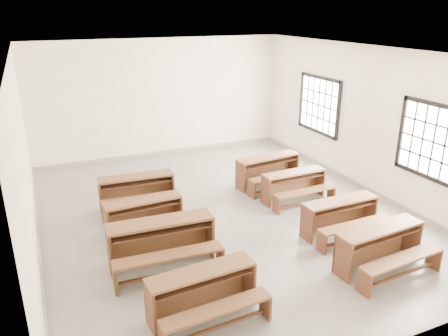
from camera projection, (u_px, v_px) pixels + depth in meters
name	position (u px, v px, depth m)	size (l,w,h in m)	color
room	(228.00, 110.00, 8.14)	(8.50, 8.50, 3.20)	gray
desk_set_0	(203.00, 290.00, 5.83)	(1.54, 0.87, 0.67)	brown
desk_set_1	(162.00, 240.00, 6.99)	(1.74, 0.97, 0.76)	brown
desk_set_2	(145.00, 214.00, 8.03)	(1.45, 0.80, 0.63)	brown
desk_set_3	(137.00, 189.00, 9.03)	(1.58, 0.89, 0.69)	brown
desk_set_4	(381.00, 245.00, 6.91)	(1.59, 0.90, 0.69)	brown
desk_set_5	(341.00, 214.00, 7.98)	(1.48, 0.78, 0.66)	brown
desk_set_6	(295.00, 184.00, 9.39)	(1.44, 0.77, 0.64)	brown
desk_set_7	(269.00, 169.00, 10.18)	(1.63, 0.97, 0.70)	brown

